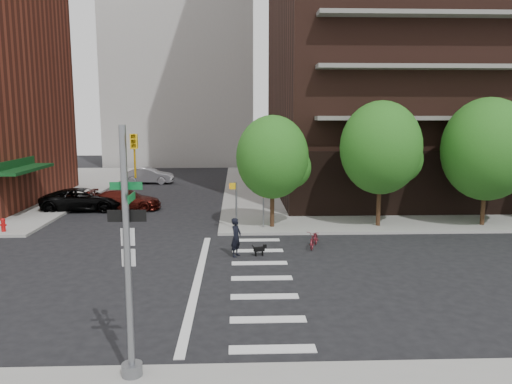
{
  "coord_description": "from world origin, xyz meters",
  "views": [
    {
      "loc": [
        2.06,
        -18.8,
        6.38
      ],
      "look_at": [
        3.0,
        6.0,
        2.5
      ],
      "focal_mm": 35.0,
      "sensor_mm": 36.0,
      "label": 1
    }
  ],
  "objects": [
    {
      "name": "tree_a",
      "position": [
        4.0,
        8.5,
        4.04
      ],
      "size": [
        4.0,
        4.0,
        5.9
      ],
      "color": "#301E11",
      "rests_on": "sidewalk_ne"
    },
    {
      "name": "tree_b",
      "position": [
        10.0,
        8.5,
        4.54
      ],
      "size": [
        4.5,
        4.5,
        6.65
      ],
      "color": "#301E11",
      "rests_on": "sidewalk_ne"
    },
    {
      "name": "traffic_signal",
      "position": [
        -0.47,
        -7.49,
        2.7
      ],
      "size": [
        0.9,
        0.75,
        6.0
      ],
      "color": "slate",
      "rests_on": "sidewalk_s"
    },
    {
      "name": "sidewalk_ne",
      "position": [
        20.5,
        23.5,
        0.07
      ],
      "size": [
        39.0,
        33.0,
        0.15
      ],
      "primitive_type": "cube",
      "color": "gray",
      "rests_on": "ground"
    },
    {
      "name": "dog_walker",
      "position": [
        1.99,
        3.12,
        0.88
      ],
      "size": [
        0.76,
        0.65,
        1.77
      ],
      "primitive_type": "imported",
      "rotation": [
        0.0,
        0.0,
        1.14
      ],
      "color": "black",
      "rests_on": "ground"
    },
    {
      "name": "tree_c",
      "position": [
        16.0,
        8.5,
        4.45
      ],
      "size": [
        5.0,
        5.0,
        6.8
      ],
      "color": "#301E11",
      "rests_on": "sidewalk_ne"
    },
    {
      "name": "pedestrian_signal",
      "position": [
        2.32,
        7.92,
        1.85
      ],
      "size": [
        2.18,
        0.67,
        2.6
      ],
      "color": "slate",
      "rests_on": "sidewalk_ne"
    },
    {
      "name": "parked_car_maroon",
      "position": [
        -5.5,
        14.6,
        0.69
      ],
      "size": [
        2.2,
        4.85,
        1.38
      ],
      "primitive_type": "imported",
      "rotation": [
        0.0,
        0.0,
        1.51
      ],
      "color": "#48120D",
      "rests_on": "ground"
    },
    {
      "name": "crosswalk",
      "position": [
        2.21,
        -0.0,
        0.01
      ],
      "size": [
        3.85,
        13.0,
        0.01
      ],
      "color": "silver",
      "rests_on": "ground"
    },
    {
      "name": "scooter",
      "position": [
        5.76,
        4.49,
        0.43
      ],
      "size": [
        1.07,
        1.74,
        0.86
      ],
      "primitive_type": "imported",
      "rotation": [
        0.0,
        0.0,
        -0.33
      ],
      "color": "maroon",
      "rests_on": "ground"
    },
    {
      "name": "fire_hydrant",
      "position": [
        -10.5,
        7.8,
        0.55
      ],
      "size": [
        0.24,
        0.24,
        0.73
      ],
      "color": "#A50C0C",
      "rests_on": "sidewalk_nw"
    },
    {
      "name": "parked_car_silver",
      "position": [
        -6.17,
        27.45,
        0.75
      ],
      "size": [
        1.79,
        4.62,
        1.5
      ],
      "primitive_type": "imported",
      "rotation": [
        0.0,
        0.0,
        1.53
      ],
      "color": "#A9AAB0",
      "rests_on": "ground"
    },
    {
      "name": "ground",
      "position": [
        0.0,
        0.0,
        0.0
      ],
      "size": [
        120.0,
        120.0,
        0.0
      ],
      "primitive_type": "plane",
      "color": "black",
      "rests_on": "ground"
    },
    {
      "name": "dog",
      "position": [
        3.07,
        3.15,
        0.32
      ],
      "size": [
        0.61,
        0.28,
        0.5
      ],
      "rotation": [
        0.0,
        0.0,
        0.26
      ],
      "color": "black",
      "rests_on": "ground"
    },
    {
      "name": "parked_car_black",
      "position": [
        -8.2,
        14.4,
        0.75
      ],
      "size": [
        2.84,
        5.57,
        1.51
      ],
      "primitive_type": "imported",
      "rotation": [
        0.0,
        0.0,
        1.63
      ],
      "color": "black",
      "rests_on": "ground"
    }
  ]
}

